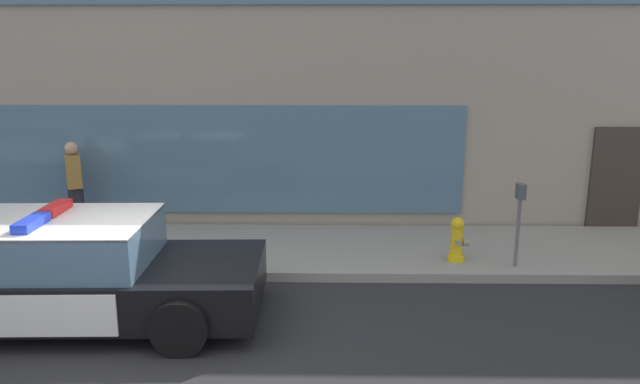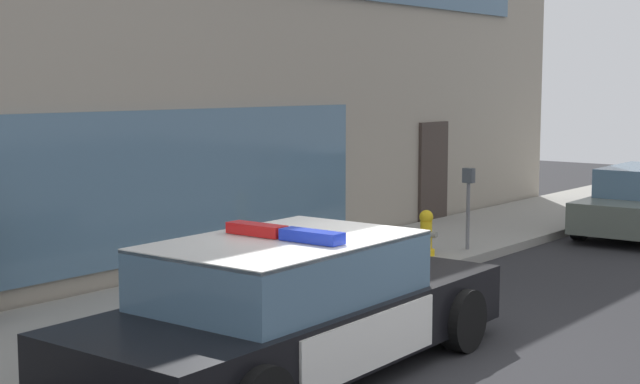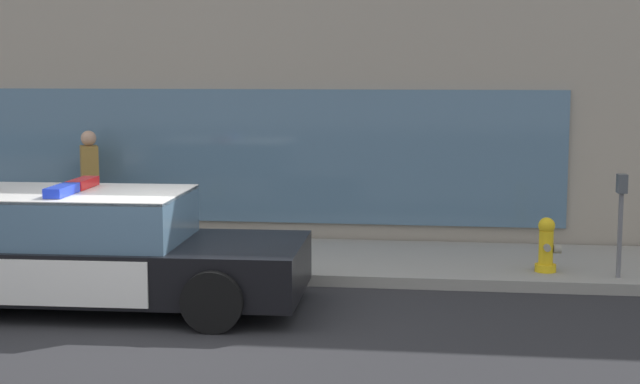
% 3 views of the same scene
% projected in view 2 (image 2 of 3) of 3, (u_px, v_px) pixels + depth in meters
% --- Properties ---
extents(ground, '(48.00, 48.00, 0.00)m').
position_uv_depth(ground, '(414.00, 358.00, 9.67)').
color(ground, '#262628').
extents(sidewalk, '(48.00, 2.64, 0.15)m').
position_uv_depth(sidewalk, '(196.00, 304.00, 11.70)').
color(sidewalk, gray).
rests_on(sidewalk, ground).
extents(police_cruiser, '(5.11, 2.23, 1.49)m').
position_uv_depth(police_cruiser, '(293.00, 307.00, 9.02)').
color(police_cruiser, black).
rests_on(police_cruiser, ground).
extents(fire_hydrant, '(0.34, 0.39, 0.73)m').
position_uv_depth(fire_hydrant, '(426.00, 233.00, 14.58)').
color(fire_hydrant, gold).
rests_on(fire_hydrant, sidewalk).
extents(parking_meter, '(0.12, 0.18, 1.34)m').
position_uv_depth(parking_meter, '(468.00, 193.00, 15.05)').
color(parking_meter, slate).
rests_on(parking_meter, sidewalk).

